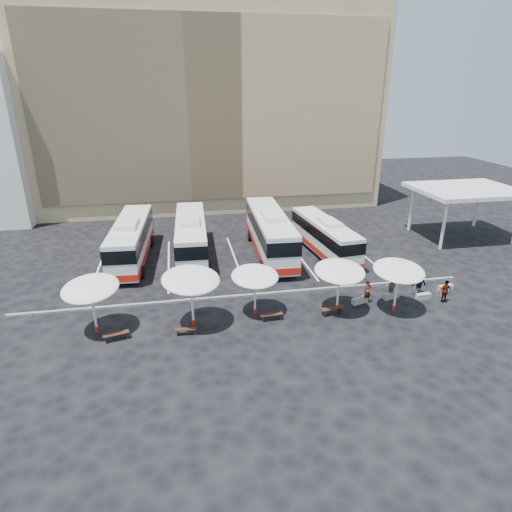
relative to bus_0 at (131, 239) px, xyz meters
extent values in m
plane|color=black|center=(9.16, -9.62, -2.01)|extent=(120.00, 120.00, 0.00)
cube|color=tan|center=(9.16, 22.38, 10.49)|extent=(42.00, 18.00, 25.00)
cube|color=tan|center=(9.16, 13.28, 9.99)|extent=(40.00, 0.30, 20.00)
cube|color=silver|center=(33.16, 0.38, 2.99)|extent=(10.00, 8.00, 0.40)
cylinder|color=silver|center=(29.16, -2.62, 0.39)|extent=(0.30, 0.30, 4.80)
cylinder|color=silver|center=(29.16, 3.38, 0.39)|extent=(0.30, 0.30, 4.80)
cylinder|color=silver|center=(37.16, 3.38, 0.39)|extent=(0.30, 0.30, 4.80)
cube|color=black|center=(9.16, -9.12, -1.94)|extent=(34.00, 0.25, 0.15)
cube|color=white|center=(-2.84, -1.62, -2.01)|extent=(0.15, 12.00, 0.01)
cube|color=white|center=(3.16, -1.62, -2.01)|extent=(0.15, 12.00, 0.01)
cube|color=white|center=(9.16, -1.62, -2.01)|extent=(0.15, 12.00, 0.01)
cube|color=white|center=(15.16, -1.62, -2.01)|extent=(0.15, 12.00, 0.01)
cube|color=white|center=(21.16, -1.62, -2.01)|extent=(0.15, 12.00, 0.01)
cube|color=silver|center=(0.00, -0.01, -0.02)|extent=(3.29, 12.40, 3.07)
cube|color=black|center=(0.00, -0.01, 0.60)|extent=(3.35, 12.46, 1.12)
cube|color=#B61C0D|center=(0.00, -0.01, -1.14)|extent=(3.35, 12.46, 0.56)
cube|color=#B61C0D|center=(0.37, 6.11, -0.78)|extent=(2.62, 0.36, 1.43)
cube|color=silver|center=(-0.06, -1.03, 1.72)|extent=(1.82, 3.16, 0.41)
cylinder|color=black|center=(-1.06, 3.63, -1.50)|extent=(0.42, 1.04, 1.02)
cylinder|color=black|center=(1.49, 3.48, -1.50)|extent=(0.42, 1.04, 1.02)
cylinder|color=black|center=(-1.52, -4.02, -1.50)|extent=(0.42, 1.04, 1.02)
cylinder|color=black|center=(1.03, -4.17, -1.50)|extent=(0.42, 1.04, 1.02)
cube|color=silver|center=(5.32, -0.12, 0.00)|extent=(3.02, 12.44, 3.09)
cube|color=black|center=(5.32, -0.12, 0.62)|extent=(3.09, 12.51, 1.13)
cube|color=#B61C0D|center=(5.32, -0.12, -1.14)|extent=(3.09, 12.51, 0.57)
cube|color=#B61C0D|center=(5.54, 6.06, -0.77)|extent=(2.64, 0.30, 1.44)
cube|color=silver|center=(5.28, -1.15, 1.75)|extent=(1.76, 3.15, 0.41)
cylinder|color=black|center=(4.16, 3.53, -1.50)|extent=(0.40, 1.04, 1.03)
cylinder|color=black|center=(6.73, 3.44, -1.50)|extent=(0.40, 1.04, 1.03)
cylinder|color=black|center=(3.88, -4.19, -1.50)|extent=(0.40, 1.04, 1.03)
cylinder|color=black|center=(6.45, -4.28, -1.50)|extent=(0.40, 1.04, 1.03)
cube|color=silver|center=(12.59, -0.72, 0.14)|extent=(3.33, 13.34, 3.31)
cube|color=black|center=(12.59, -0.72, 0.80)|extent=(3.40, 13.41, 1.21)
cube|color=#B61C0D|center=(12.59, -0.72, -1.07)|extent=(3.40, 13.41, 0.61)
cube|color=#B61C0D|center=(12.87, 5.89, -0.69)|extent=(2.83, 0.34, 1.54)
cube|color=silver|center=(12.54, -1.82, 2.01)|extent=(1.91, 3.38, 0.44)
cylinder|color=black|center=(11.38, 3.20, -1.46)|extent=(0.43, 1.12, 1.10)
cylinder|color=black|center=(14.13, 3.08, -1.46)|extent=(0.43, 1.12, 1.10)
cylinder|color=black|center=(11.02, -5.06, -1.46)|extent=(0.43, 1.12, 1.10)
cylinder|color=black|center=(13.77, -5.18, -1.46)|extent=(0.43, 1.12, 1.10)
cube|color=silver|center=(17.56, -1.72, -0.22)|extent=(3.32, 11.17, 2.75)
cube|color=black|center=(17.56, -1.72, 0.33)|extent=(3.38, 11.23, 1.01)
cube|color=#B61C0D|center=(17.56, -1.72, -1.23)|extent=(3.38, 11.23, 0.50)
cube|color=#B61C0D|center=(17.04, 3.76, -0.91)|extent=(2.35, 0.40, 1.28)
cube|color=silver|center=(17.65, -2.63, 1.34)|extent=(1.72, 2.88, 0.37)
cylinder|color=black|center=(16.12, 1.37, -1.55)|extent=(0.41, 0.94, 0.92)
cylinder|color=black|center=(18.40, 1.59, -1.55)|extent=(0.41, 0.94, 0.92)
cylinder|color=black|center=(16.77, -5.48, -1.55)|extent=(0.41, 0.94, 0.92)
cylinder|color=black|center=(19.05, -5.26, -1.55)|extent=(0.41, 0.94, 0.92)
cylinder|color=silver|center=(-1.34, -12.35, -0.47)|extent=(0.18, 0.18, 3.08)
cylinder|color=#B61C0D|center=(-1.34, -12.35, -1.80)|extent=(0.28, 0.28, 0.41)
ellipsoid|color=white|center=(-1.34, -12.35, 1.13)|extent=(4.31, 4.34, 1.06)
cylinder|color=silver|center=(4.82, -12.68, -0.36)|extent=(0.20, 0.20, 3.29)
cylinder|color=#B61C0D|center=(4.82, -12.68, -1.79)|extent=(0.32, 0.32, 0.44)
ellipsoid|color=white|center=(4.82, -12.68, 1.34)|extent=(4.95, 4.98, 1.13)
cylinder|color=silver|center=(9.10, -11.86, -0.60)|extent=(0.15, 0.15, 2.83)
cylinder|color=#B61C0D|center=(9.10, -11.86, -1.82)|extent=(0.23, 0.23, 0.38)
ellipsoid|color=white|center=(9.10, -11.86, 0.87)|extent=(3.54, 3.57, 0.97)
cylinder|color=silver|center=(14.82, -12.59, -0.49)|extent=(0.15, 0.15, 3.04)
cylinder|color=#B61C0D|center=(14.82, -12.59, -1.81)|extent=(0.23, 0.23, 0.40)
ellipsoid|color=white|center=(14.82, -12.59, 1.08)|extent=(3.60, 3.65, 1.04)
cylinder|color=silver|center=(18.78, -13.27, -0.48)|extent=(0.14, 0.14, 3.06)
cylinder|color=#B61C0D|center=(18.78, -13.27, -1.81)|extent=(0.23, 0.23, 0.41)
ellipsoid|color=white|center=(18.78, -13.27, 1.10)|extent=(3.49, 3.54, 1.05)
cube|color=#32170B|center=(0.01, -13.56, -1.56)|extent=(1.63, 0.79, 0.06)
cube|color=black|center=(-0.60, -13.71, -1.80)|extent=(0.16, 0.40, 0.42)
cube|color=black|center=(0.62, -13.41, -1.80)|extent=(0.16, 0.40, 0.42)
cube|color=#32170B|center=(4.30, -13.71, -1.61)|extent=(1.40, 0.44, 0.06)
cube|color=black|center=(3.75, -13.68, -1.83)|extent=(0.07, 0.35, 0.37)
cube|color=black|center=(4.86, -13.74, -1.83)|extent=(0.07, 0.35, 0.37)
cube|color=#32170B|center=(10.04, -12.94, -1.57)|extent=(1.56, 0.47, 0.06)
cube|color=black|center=(9.42, -12.97, -1.81)|extent=(0.08, 0.39, 0.41)
cube|color=black|center=(10.65, -12.92, -1.81)|extent=(0.08, 0.39, 0.41)
cube|color=#32170B|center=(14.35, -12.94, -1.53)|extent=(1.73, 0.79, 0.07)
cube|color=black|center=(13.70, -13.08, -1.79)|extent=(0.15, 0.43, 0.45)
cube|color=black|center=(15.00, -12.79, -1.79)|extent=(0.15, 0.43, 0.45)
cube|color=gray|center=(16.89, -11.76, -1.79)|extent=(1.27, 0.70, 0.45)
cube|color=gray|center=(19.49, -11.45, -1.78)|extent=(1.32, 0.71, 0.47)
cube|color=gray|center=(21.82, -11.98, -1.80)|extent=(1.18, 0.52, 0.43)
cube|color=gray|center=(24.25, -11.05, -1.78)|extent=(1.28, 0.61, 0.46)
imported|color=black|center=(17.41, -11.78, -1.13)|extent=(0.73, 0.58, 1.77)
imported|color=black|center=(19.56, -11.28, -1.19)|extent=(0.99, 1.00, 1.63)
imported|color=black|center=(23.04, -12.69, -1.15)|extent=(1.04, 0.50, 1.72)
imported|color=black|center=(21.79, -11.21, -1.05)|extent=(1.25, 0.73, 1.91)
camera|label=1|loc=(4.35, -37.61, 12.72)|focal=30.00mm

